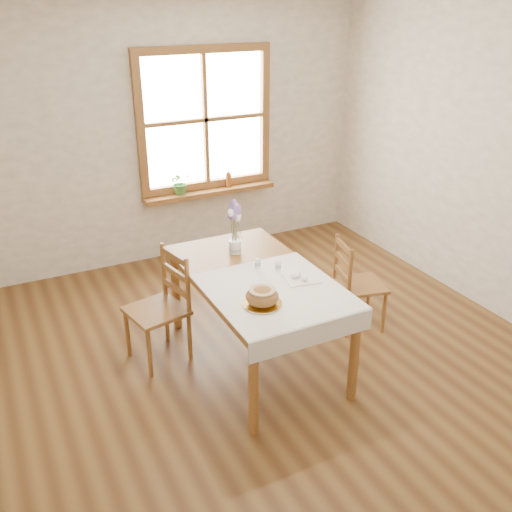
{
  "coord_description": "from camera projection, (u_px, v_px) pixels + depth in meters",
  "views": [
    {
      "loc": [
        -1.7,
        -3.07,
        2.66
      ],
      "look_at": [
        0.0,
        0.3,
        0.9
      ],
      "focal_mm": 40.0,
      "sensor_mm": 36.0,
      "label": 1
    }
  ],
  "objects": [
    {
      "name": "bread_plate",
      "position": [
        262.0,
        304.0,
        3.79
      ],
      "size": [
        0.33,
        0.33,
        0.01
      ],
      "primitive_type": "cylinder",
      "rotation": [
        0.0,
        0.0,
        0.34
      ],
      "color": "white",
      "rests_on": "table_linen"
    },
    {
      "name": "bread_loaf",
      "position": [
        262.0,
        295.0,
        3.76
      ],
      "size": [
        0.22,
        0.22,
        0.12
      ],
      "primitive_type": "ellipsoid",
      "color": "olive",
      "rests_on": "bread_plate"
    },
    {
      "name": "ground",
      "position": [
        274.0,
        379.0,
        4.3
      ],
      "size": [
        5.0,
        5.0,
        0.0
      ],
      "primitive_type": "plane",
      "color": "brown",
      "rests_on": "ground"
    },
    {
      "name": "eggs",
      "position": [
        302.0,
        276.0,
        4.11
      ],
      "size": [
        0.21,
        0.19,
        0.04
      ],
      "primitive_type": null,
      "rotation": [
        0.0,
        0.0,
        -0.16
      ],
      "color": "white",
      "rests_on": "egg_napkin"
    },
    {
      "name": "lavender_bouquet",
      "position": [
        235.0,
        222.0,
        4.44
      ],
      "size": [
        0.17,
        0.17,
        0.33
      ],
      "primitive_type": null,
      "color": "#75579A",
      "rests_on": "flower_vase"
    },
    {
      "name": "window",
      "position": [
        205.0,
        120.0,
        5.89
      ],
      "size": [
        1.46,
        0.08,
        1.46
      ],
      "color": "#945F2E",
      "rests_on": "ground"
    },
    {
      "name": "potted_plant",
      "position": [
        181.0,
        185.0,
        5.97
      ],
      "size": [
        0.23,
        0.26,
        0.19
      ],
      "primitive_type": "imported",
      "rotation": [
        0.0,
        0.0,
        0.04
      ],
      "color": "#417C31",
      "rests_on": "window_sill"
    },
    {
      "name": "pepper_shaker",
      "position": [
        278.0,
        265.0,
        4.24
      ],
      "size": [
        0.05,
        0.05,
        0.08
      ],
      "primitive_type": "cylinder",
      "rotation": [
        0.0,
        0.0,
        -0.17
      ],
      "color": "white",
      "rests_on": "table_linen"
    },
    {
      "name": "flower_vase",
      "position": [
        235.0,
        248.0,
        4.53
      ],
      "size": [
        0.12,
        0.12,
        0.11
      ],
      "primitive_type": "cylinder",
      "rotation": [
        0.0,
        0.0,
        0.3
      ],
      "color": "white",
      "rests_on": "dining_table"
    },
    {
      "name": "amber_bottle",
      "position": [
        229.0,
        179.0,
        6.2
      ],
      "size": [
        0.08,
        0.08,
        0.17
      ],
      "primitive_type": "cylinder",
      "rotation": [
        0.0,
        0.0,
        -0.33
      ],
      "color": "#9F541D",
      "rests_on": "window_sill"
    },
    {
      "name": "table_linen",
      "position": [
        276.0,
        291.0,
        3.97
      ],
      "size": [
        0.91,
        0.99,
        0.01
      ],
      "primitive_type": "cube",
      "color": "white",
      "rests_on": "dining_table"
    },
    {
      "name": "dining_table",
      "position": [
        256.0,
        284.0,
        4.26
      ],
      "size": [
        0.9,
        1.6,
        0.75
      ],
      "color": "#945F2E",
      "rests_on": "ground"
    },
    {
      "name": "chair_right",
      "position": [
        360.0,
        284.0,
        4.83
      ],
      "size": [
        0.48,
        0.46,
        0.81
      ],
      "primitive_type": null,
      "rotation": [
        0.0,
        0.0,
        1.33
      ],
      "color": "#945F2E",
      "rests_on": "ground"
    },
    {
      "name": "chair_left",
      "position": [
        156.0,
        309.0,
        4.37
      ],
      "size": [
        0.51,
        0.49,
        0.88
      ],
      "primitive_type": null,
      "rotation": [
        0.0,
        0.0,
        -1.36
      ],
      "color": "#945F2E",
      "rests_on": "ground"
    },
    {
      "name": "room_walls",
      "position": [
        277.0,
        158.0,
        3.58
      ],
      "size": [
        4.6,
        5.1,
        2.65
      ],
      "color": "white",
      "rests_on": "ground"
    },
    {
      "name": "egg_napkin",
      "position": [
        302.0,
        279.0,
        4.12
      ],
      "size": [
        0.27,
        0.24,
        0.01
      ],
      "primitive_type": "cube",
      "rotation": [
        0.0,
        0.0,
        -0.16
      ],
      "color": "white",
      "rests_on": "table_linen"
    },
    {
      "name": "salt_shaker",
      "position": [
        258.0,
        263.0,
        4.28
      ],
      "size": [
        0.06,
        0.06,
        0.08
      ],
      "primitive_type": "cylinder",
      "rotation": [
        0.0,
        0.0,
        0.38
      ],
      "color": "white",
      "rests_on": "table_linen"
    },
    {
      "name": "window_sill",
      "position": [
        210.0,
        192.0,
        6.15
      ],
      "size": [
        1.46,
        0.2,
        0.05
      ],
      "color": "#945F2E",
      "rests_on": "ground"
    }
  ]
}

